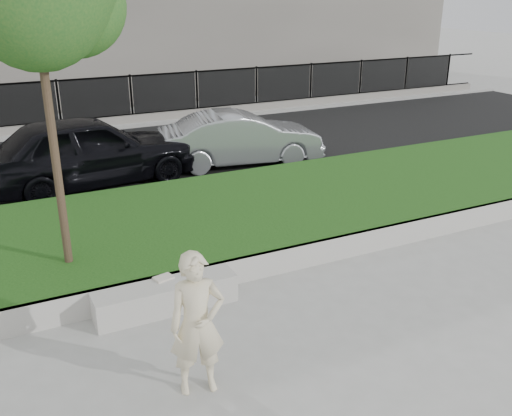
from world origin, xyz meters
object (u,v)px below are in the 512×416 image
book (164,278)px  car_dark (88,150)px  stone_bench (166,296)px  man (197,324)px  car_silver (241,138)px

book → car_dark: bearing=76.3°
car_dark → stone_bench: bearing=172.4°
man → car_dark: bearing=98.1°
stone_bench → man: man is taller
stone_bench → man: size_ratio=1.19×
book → car_dark: (0.11, 5.59, 0.41)m
car_dark → car_silver: car_dark is taller
car_silver → book: bearing=155.6°
man → stone_bench: bearing=94.5°
stone_bench → car_silver: (3.80, 5.70, 0.49)m
man → car_silver: bearing=72.5°
stone_bench → car_dark: size_ratio=0.42×
book → man: bearing=-109.0°
man → car_silver: (3.99, 7.46, -0.13)m
stone_bench → car_dark: car_dark is taller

